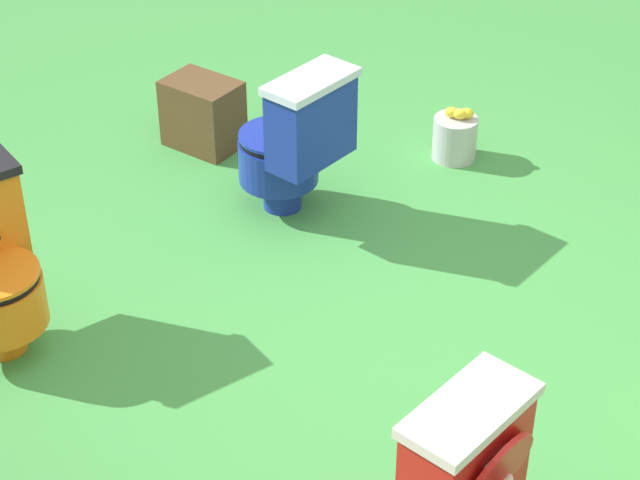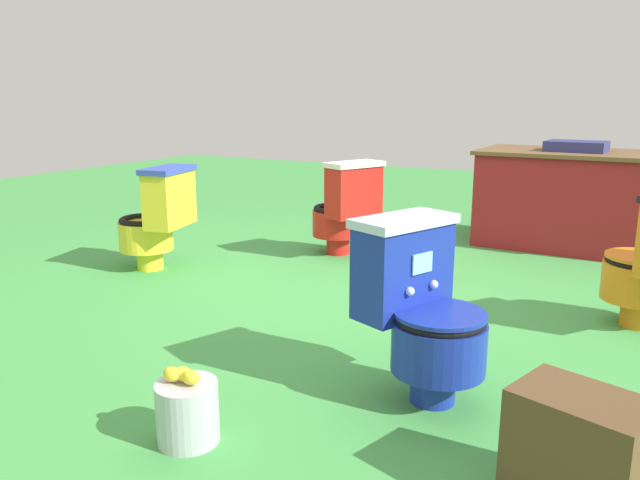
{
  "view_description": "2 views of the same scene",
  "coord_description": "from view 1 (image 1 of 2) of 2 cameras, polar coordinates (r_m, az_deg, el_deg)",
  "views": [
    {
      "loc": [
        -0.79,
        3.39,
        2.9
      ],
      "look_at": [
        0.34,
        -0.11,
        0.36
      ],
      "focal_mm": 63.78,
      "sensor_mm": 36.0,
      "label": 1
    },
    {
      "loc": [
        1.43,
        -3.02,
        1.19
      ],
      "look_at": [
        -0.28,
        0.15,
        0.34
      ],
      "focal_mm": 34.47,
      "sensor_mm": 36.0,
      "label": 2
    }
  ],
  "objects": [
    {
      "name": "small_crate",
      "position": [
        5.79,
        -5.9,
        6.32
      ],
      "size": [
        0.43,
        0.36,
        0.36
      ],
      "primitive_type": "cube",
      "rotation": [
        0.0,
        0.0,
        5.98
      ],
      "color": "brown",
      "rests_on": "ground"
    },
    {
      "name": "lemon_bucket",
      "position": [
        5.71,
        6.79,
        5.16
      ],
      "size": [
        0.22,
        0.22,
        0.28
      ],
      "color": "#B7B7BF",
      "rests_on": "ground"
    },
    {
      "name": "ground",
      "position": [
        4.53,
        3.69,
        -5.29
      ],
      "size": [
        14.0,
        14.0,
        0.0
      ],
      "primitive_type": "plane",
      "color": "#429947"
    },
    {
      "name": "toilet_blue",
      "position": [
        5.12,
        -1.37,
        4.93
      ],
      "size": [
        0.61,
        0.56,
        0.73
      ],
      "rotation": [
        0.0,
        0.0,
        4.32
      ],
      "color": "#192D9E",
      "rests_on": "ground"
    }
  ]
}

